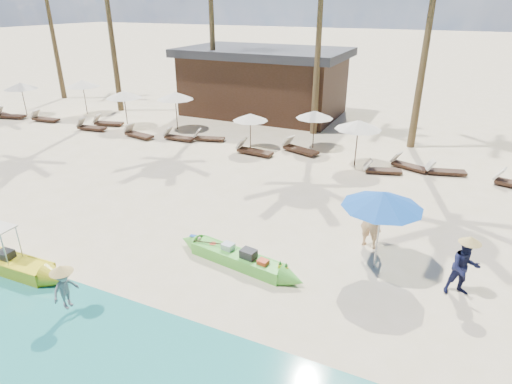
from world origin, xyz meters
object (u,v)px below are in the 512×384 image
at_px(green_canoe, 238,258).
at_px(tourist, 372,219).
at_px(blue_umbrella, 383,200).
at_px(yellow_canoe, 3,261).

bearing_deg(green_canoe, tourist, 47.40).
distance_m(green_canoe, blue_umbrella, 4.46).
bearing_deg(blue_umbrella, yellow_canoe, -154.78).
relative_size(green_canoe, tourist, 2.50).
bearing_deg(blue_umbrella, tourist, 108.98).
relative_size(yellow_canoe, tourist, 2.82).
relative_size(yellow_canoe, blue_umbrella, 2.27).
relative_size(tourist, blue_umbrella, 0.80).
xyz_separation_m(yellow_canoe, tourist, (9.41, 5.71, 0.74)).
distance_m(tourist, blue_umbrella, 1.68).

